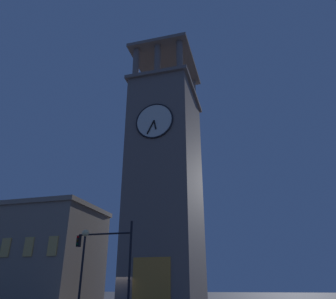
% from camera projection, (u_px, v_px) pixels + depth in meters
% --- Properties ---
extents(clocktower, '(6.83, 9.40, 29.86)m').
position_uv_depth(clocktower, '(166.00, 182.00, 33.03)').
color(clocktower, '#75665B').
rests_on(clocktower, ground_plane).
extents(adjacent_wing_building, '(16.28, 9.39, 10.13)m').
position_uv_depth(adjacent_wing_building, '(24.00, 254.00, 35.30)').
color(adjacent_wing_building, gray).
rests_on(adjacent_wing_building, ground_plane).
extents(traffic_signal_near, '(4.10, 0.41, 5.89)m').
position_uv_depth(traffic_signal_near, '(112.00, 254.00, 21.13)').
color(traffic_signal_near, black).
rests_on(traffic_signal_near, ground_plane).
extents(street_lamp, '(0.44, 0.44, 5.26)m').
position_uv_depth(street_lamp, '(83.00, 255.00, 20.56)').
color(street_lamp, black).
rests_on(street_lamp, ground_plane).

